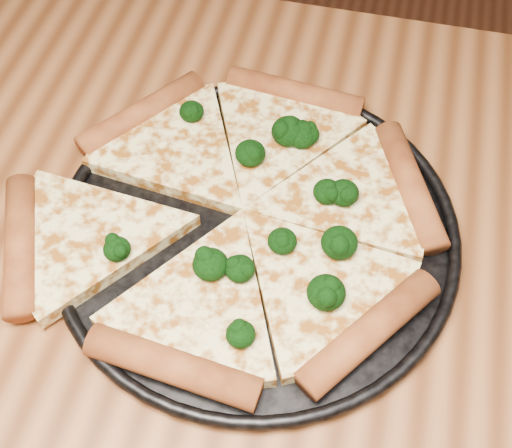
# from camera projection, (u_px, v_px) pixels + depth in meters

# --- Properties ---
(dining_table) EXTENTS (1.20, 0.90, 0.75)m
(dining_table) POSITION_uv_depth(u_px,v_px,m) (260.00, 377.00, 0.64)
(dining_table) COLOR brown
(dining_table) RESTS_ON ground
(pizza_pan) EXTENTS (0.38, 0.38, 0.02)m
(pizza_pan) POSITION_uv_depth(u_px,v_px,m) (256.00, 229.00, 0.62)
(pizza_pan) COLOR black
(pizza_pan) RESTS_ON dining_table
(pizza) EXTENTS (0.42, 0.37, 0.03)m
(pizza) POSITION_uv_depth(u_px,v_px,m) (235.00, 212.00, 0.62)
(pizza) COLOR #FFEB9C
(pizza) RESTS_ON pizza_pan
(broccoli_florets) EXTENTS (0.22, 0.25, 0.03)m
(broccoli_florets) POSITION_uv_depth(u_px,v_px,m) (279.00, 205.00, 0.61)
(broccoli_florets) COLOR black
(broccoli_florets) RESTS_ON pizza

